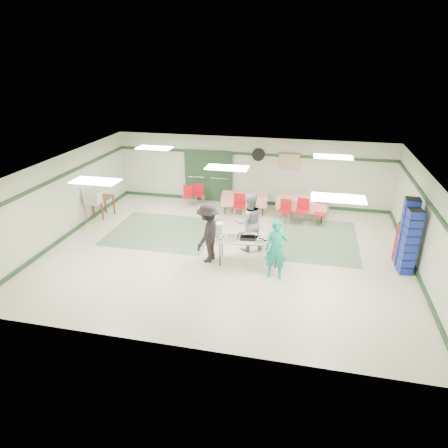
% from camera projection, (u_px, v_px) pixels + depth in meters
% --- Properties ---
extents(floor, '(11.00, 11.00, 0.00)m').
position_uv_depth(floor, '(227.00, 251.00, 12.43)').
color(floor, beige).
rests_on(floor, ground).
extents(ceiling, '(11.00, 11.00, 0.00)m').
position_uv_depth(ceiling, '(227.00, 167.00, 11.37)').
color(ceiling, silver).
rests_on(ceiling, wall_back).
extents(wall_back, '(11.00, 0.00, 11.00)m').
position_uv_depth(wall_back, '(251.00, 171.00, 15.94)').
color(wall_back, beige).
rests_on(wall_back, floor).
extents(wall_front, '(11.00, 0.00, 11.00)m').
position_uv_depth(wall_front, '(179.00, 292.00, 7.86)').
color(wall_front, beige).
rests_on(wall_front, floor).
extents(wall_left, '(0.00, 9.00, 9.00)m').
position_uv_depth(wall_left, '(62.00, 198.00, 13.00)').
color(wall_left, beige).
rests_on(wall_left, floor).
extents(wall_right, '(0.00, 9.00, 9.00)m').
position_uv_depth(wall_right, '(425.00, 227.00, 10.80)').
color(wall_right, beige).
rests_on(wall_right, floor).
extents(trim_back, '(11.00, 0.06, 0.10)m').
position_uv_depth(trim_back, '(251.00, 154.00, 15.63)').
color(trim_back, '#1F3922').
rests_on(trim_back, wall_back).
extents(baseboard_back, '(11.00, 0.06, 0.12)m').
position_uv_depth(baseboard_back, '(250.00, 202.00, 16.42)').
color(baseboard_back, '#1F3922').
rests_on(baseboard_back, floor).
extents(trim_left, '(0.06, 9.00, 0.10)m').
position_uv_depth(trim_left, '(59.00, 177.00, 12.72)').
color(trim_left, '#1F3922').
rests_on(trim_left, wall_back).
extents(baseboard_left, '(0.06, 9.00, 0.12)m').
position_uv_depth(baseboard_left, '(69.00, 234.00, 13.50)').
color(baseboard_left, '#1F3922').
rests_on(baseboard_left, floor).
extents(trim_right, '(0.06, 9.00, 0.10)m').
position_uv_depth(trim_right, '(429.00, 203.00, 10.53)').
color(trim_right, '#1F3922').
rests_on(trim_right, wall_back).
extents(baseboard_right, '(0.06, 9.00, 0.12)m').
position_uv_depth(baseboard_right, '(415.00, 269.00, 11.31)').
color(baseboard_right, '#1F3922').
rests_on(baseboard_right, floor).
extents(green_patch_a, '(3.50, 3.00, 0.01)m').
position_uv_depth(green_patch_a, '(162.00, 231.00, 13.83)').
color(green_patch_a, '#63815E').
rests_on(green_patch_a, floor).
extents(green_patch_b, '(2.50, 3.50, 0.01)m').
position_uv_depth(green_patch_b, '(319.00, 240.00, 13.21)').
color(green_patch_b, '#63815E').
rests_on(green_patch_b, floor).
extents(double_door_left, '(0.90, 0.06, 2.10)m').
position_uv_depth(double_door_left, '(197.00, 175.00, 16.44)').
color(double_door_left, gray).
rests_on(double_door_left, floor).
extents(double_door_right, '(0.90, 0.06, 2.10)m').
position_uv_depth(double_door_right, '(220.00, 177.00, 16.25)').
color(double_door_right, gray).
rests_on(double_door_right, floor).
extents(door_frame, '(2.00, 0.03, 2.15)m').
position_uv_depth(door_frame, '(208.00, 176.00, 16.33)').
color(door_frame, '#1F3922').
rests_on(door_frame, floor).
extents(wall_fan, '(0.50, 0.10, 0.50)m').
position_uv_depth(wall_fan, '(258.00, 155.00, 15.55)').
color(wall_fan, black).
rests_on(wall_fan, wall_back).
extents(scroll_banner, '(0.80, 0.02, 0.60)m').
position_uv_depth(scroll_banner, '(289.00, 161.00, 15.38)').
color(scroll_banner, tan).
rests_on(scroll_banner, wall_back).
extents(serving_table, '(1.92, 0.96, 0.76)m').
position_uv_depth(serving_table, '(248.00, 240.00, 11.53)').
color(serving_table, beige).
rests_on(serving_table, floor).
extents(sheet_tray_right, '(0.64, 0.52, 0.02)m').
position_uv_depth(sheet_tray_right, '(266.00, 240.00, 11.41)').
color(sheet_tray_right, silver).
rests_on(sheet_tray_right, serving_table).
extents(sheet_tray_mid, '(0.66, 0.53, 0.02)m').
position_uv_depth(sheet_tray_mid, '(248.00, 236.00, 11.62)').
color(sheet_tray_mid, silver).
rests_on(sheet_tray_mid, serving_table).
extents(sheet_tray_left, '(0.68, 0.55, 0.02)m').
position_uv_depth(sheet_tray_left, '(227.00, 238.00, 11.50)').
color(sheet_tray_left, silver).
rests_on(sheet_tray_left, serving_table).
extents(baking_pan, '(0.48, 0.33, 0.08)m').
position_uv_depth(baking_pan, '(248.00, 238.00, 11.47)').
color(baking_pan, black).
rests_on(baking_pan, serving_table).
extents(foam_box_stack, '(0.27, 0.25, 0.39)m').
position_uv_depth(foam_box_stack, '(218.00, 229.00, 11.64)').
color(foam_box_stack, white).
rests_on(foam_box_stack, serving_table).
extents(volunteer_teal, '(0.62, 0.41, 1.67)m').
position_uv_depth(volunteer_teal, '(276.00, 250.00, 10.70)').
color(volunteer_teal, '#159684').
rests_on(volunteer_teal, floor).
extents(volunteer_grey, '(1.13, 1.03, 1.87)m').
position_uv_depth(volunteer_grey, '(249.00, 222.00, 12.19)').
color(volunteer_grey, gray).
rests_on(volunteer_grey, floor).
extents(volunteer_dark, '(0.87, 1.26, 1.79)m').
position_uv_depth(volunteer_dark, '(208.00, 233.00, 11.55)').
color(volunteer_dark, black).
rests_on(volunteer_dark, floor).
extents(dining_table_a, '(1.94, 1.08, 0.77)m').
position_uv_depth(dining_table_a, '(303.00, 203.00, 14.80)').
color(dining_table_a, red).
rests_on(dining_table_a, floor).
extents(dining_table_b, '(1.80, 0.97, 0.77)m').
position_uv_depth(dining_table_b, '(244.00, 199.00, 15.24)').
color(dining_table_b, red).
rests_on(dining_table_b, floor).
extents(chair_a, '(0.52, 0.52, 0.93)m').
position_uv_depth(chair_a, '(302.00, 208.00, 14.30)').
color(chair_a, '#B80E12').
rests_on(chair_a, floor).
extents(chair_b, '(0.43, 0.43, 0.85)m').
position_uv_depth(chair_b, '(285.00, 208.00, 14.43)').
color(chair_b, '#B80E12').
rests_on(chair_b, floor).
extents(chair_c, '(0.47, 0.47, 0.86)m').
position_uv_depth(chair_c, '(321.00, 211.00, 14.18)').
color(chair_c, '#B80E12').
rests_on(chair_c, floor).
extents(chair_d, '(0.47, 0.47, 0.92)m').
position_uv_depth(chair_d, '(239.00, 204.00, 14.76)').
color(chair_d, '#B80E12').
rests_on(chair_d, floor).
extents(chair_loose_a, '(0.54, 0.54, 0.87)m').
position_uv_depth(chair_loose_a, '(199.00, 192.00, 16.07)').
color(chair_loose_a, '#B80E12').
rests_on(chair_loose_a, floor).
extents(chair_loose_b, '(0.40, 0.40, 0.84)m').
position_uv_depth(chair_loose_b, '(188.00, 193.00, 15.99)').
color(chair_loose_b, '#B80E12').
rests_on(chair_loose_b, floor).
extents(crate_stack_blue_a, '(0.41, 0.41, 2.04)m').
position_uv_depth(crate_stack_blue_a, '(407.00, 233.00, 11.26)').
color(crate_stack_blue_a, '#1B31A6').
rests_on(crate_stack_blue_a, floor).
extents(crate_stack_red, '(0.46, 0.46, 1.22)m').
position_uv_depth(crate_stack_red, '(404.00, 244.00, 11.53)').
color(crate_stack_red, '#9A230F').
rests_on(crate_stack_red, floor).
extents(crate_stack_blue_b, '(0.41, 0.41, 1.90)m').
position_uv_depth(crate_stack_blue_b, '(410.00, 242.00, 10.86)').
color(crate_stack_blue_b, '#1B31A6').
rests_on(crate_stack_blue_b, floor).
extents(printer_table, '(0.68, 0.89, 0.74)m').
position_uv_depth(printer_table, '(103.00, 200.00, 14.91)').
color(printer_table, brown).
rests_on(printer_table, floor).
extents(office_printer, '(0.57, 0.51, 0.41)m').
position_uv_depth(office_printer, '(93.00, 198.00, 14.18)').
color(office_printer, '#A7A8A3').
rests_on(office_printer, printer_table).
extents(broom, '(0.07, 0.24, 1.46)m').
position_uv_depth(broom, '(84.00, 207.00, 13.85)').
color(broom, brown).
rests_on(broom, floor).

